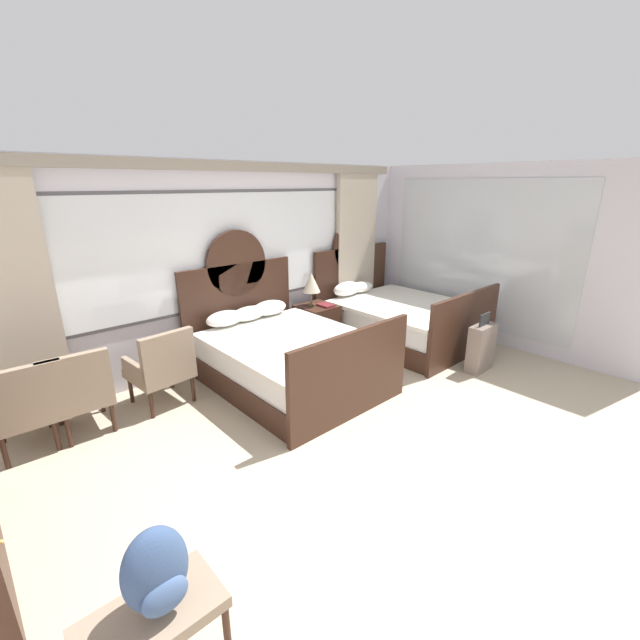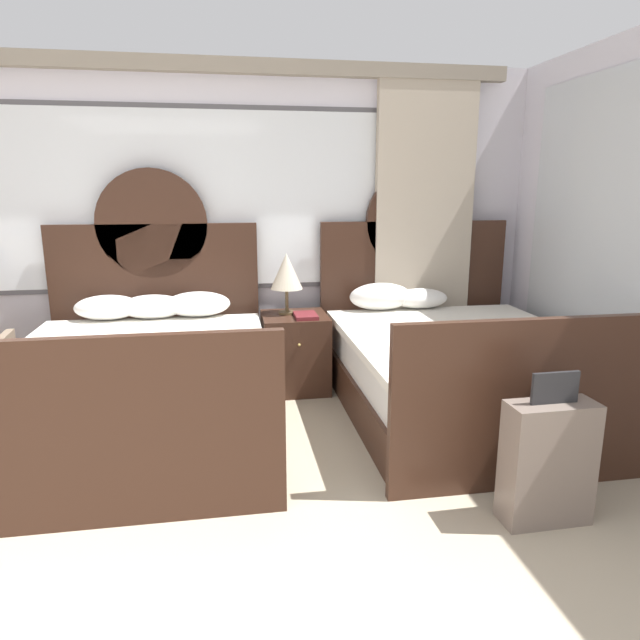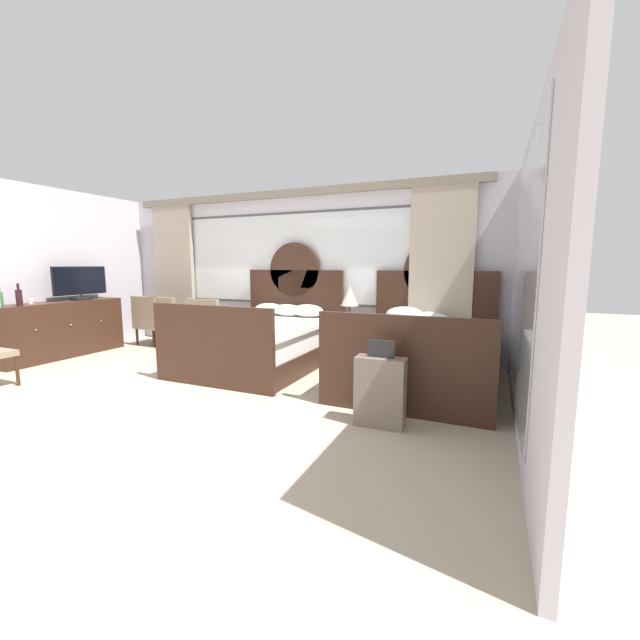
# 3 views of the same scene
# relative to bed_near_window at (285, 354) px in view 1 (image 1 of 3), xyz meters

# --- Properties ---
(ground_plane) EXTENTS (24.00, 24.00, 0.00)m
(ground_plane) POSITION_rel_bed_near_window_xyz_m (-0.12, -2.57, -0.38)
(ground_plane) COLOR tan
(wall_back_window) EXTENTS (6.82, 0.22, 2.70)m
(wall_back_window) POSITION_rel_bed_near_window_xyz_m (-0.12, 1.12, 1.04)
(wall_back_window) COLOR silver
(wall_back_window) RESTS_ON ground_plane
(wall_right_mirror) EXTENTS (0.08, 4.29, 2.70)m
(wall_right_mirror) POSITION_rel_bed_near_window_xyz_m (3.32, -1.00, 0.97)
(wall_right_mirror) COLOR silver
(wall_right_mirror) RESTS_ON ground_plane
(bed_near_window) EXTENTS (1.72, 2.25, 1.83)m
(bed_near_window) POSITION_rel_bed_near_window_xyz_m (0.00, 0.00, 0.00)
(bed_near_window) COLOR #382116
(bed_near_window) RESTS_ON ground_plane
(bed_near_mirror) EXTENTS (1.72, 2.25, 1.83)m
(bed_near_mirror) POSITION_rel_bed_near_window_xyz_m (2.27, -0.01, -0.00)
(bed_near_mirror) COLOR #382116
(bed_near_mirror) RESTS_ON ground_plane
(nightstand_between_beds) EXTENTS (0.54, 0.56, 0.65)m
(nightstand_between_beds) POSITION_rel_bed_near_window_xyz_m (1.14, 0.67, -0.05)
(nightstand_between_beds) COLOR #382116
(nightstand_between_beds) RESTS_ON ground_plane
(table_lamp_on_nightstand) EXTENTS (0.27, 0.27, 0.51)m
(table_lamp_on_nightstand) POSITION_rel_bed_near_window_xyz_m (1.08, 0.73, 0.62)
(table_lamp_on_nightstand) COLOR brown
(table_lamp_on_nightstand) RESTS_ON nightstand_between_beds
(book_on_nightstand) EXTENTS (0.18, 0.26, 0.03)m
(book_on_nightstand) POSITION_rel_bed_near_window_xyz_m (1.21, 0.57, 0.28)
(book_on_nightstand) COLOR maroon
(book_on_nightstand) RESTS_ON nightstand_between_beds
(armchair_by_window_left) EXTENTS (0.65, 0.65, 0.91)m
(armchair_by_window_left) POSITION_rel_bed_near_window_xyz_m (-1.36, 0.47, 0.10)
(armchair_by_window_left) COLOR #84705B
(armchair_by_window_left) RESTS_ON ground_plane
(armchair_by_window_centre) EXTENTS (0.63, 0.63, 0.91)m
(armchair_by_window_centre) POSITION_rel_bed_near_window_xyz_m (-2.22, 0.47, 0.10)
(armchair_by_window_centre) COLOR #84705B
(armchair_by_window_centre) RESTS_ON ground_plane
(armchair_by_window_right) EXTENTS (0.62, 0.62, 0.91)m
(armchair_by_window_right) POSITION_rel_bed_near_window_xyz_m (-2.62, 0.47, 0.10)
(armchair_by_window_right) COLOR #84705B
(armchair_by_window_right) RESTS_ON ground_plane
(luggage_bench) EXTENTS (0.67, 0.38, 0.44)m
(luggage_bench) POSITION_rel_bed_near_window_xyz_m (-2.53, -2.22, 0.01)
(luggage_bench) COLOR #84705B
(luggage_bench) RESTS_ON ground_plane
(backpack_on_bench) EXTENTS (0.32, 0.24, 0.47)m
(backpack_on_bench) POSITION_rel_bed_near_window_xyz_m (-2.48, -2.23, 0.29)
(backpack_on_bench) COLOR #33476B
(backpack_on_bench) RESTS_ON luggage_bench
(suitcase_on_floor) EXTENTS (0.45, 0.20, 0.80)m
(suitcase_on_floor) POSITION_rel_bed_near_window_xyz_m (2.15, -1.48, -0.05)
(suitcase_on_floor) COLOR #75665B
(suitcase_on_floor) RESTS_ON ground_plane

